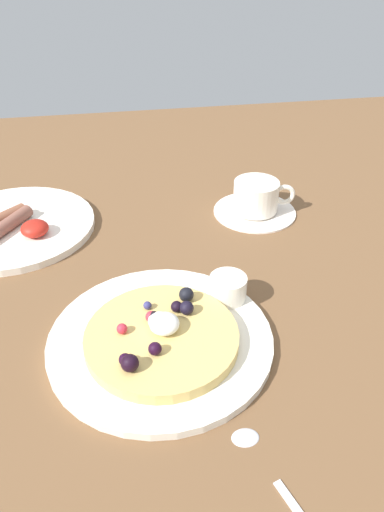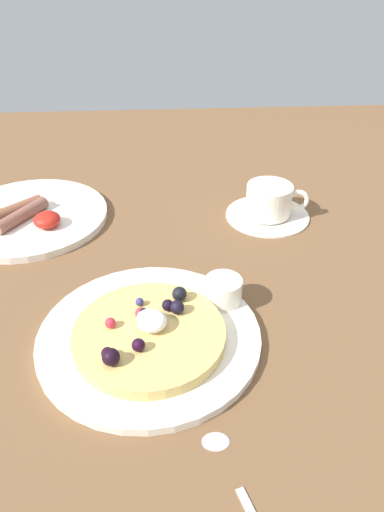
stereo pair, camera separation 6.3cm
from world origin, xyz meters
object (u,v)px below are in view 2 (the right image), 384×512
Objects in this scene: syrup_ramekin at (223,290)px; breakfast_plate at (29,217)px; coffee_saucer at (267,215)px; pancake_plate at (149,337)px; teaspoon at (234,477)px; coffee_cup at (270,199)px.

syrup_ramekin reaches higher than breakfast_plate.
coffee_saucer is at bearing -2.10° from breakfast_plate.
pancake_plate is 1.69× the size of teaspoon.
coffee_cup is 0.50m from teaspoon.
coffee_saucer is (0.41, -0.02, -0.00)m from breakfast_plate.
coffee_cup is (0.42, -0.02, 0.03)m from breakfast_plate.
breakfast_plate is (-0.31, 0.25, -0.02)m from syrup_ramekin.
breakfast_plate is (-0.21, 0.31, 0.00)m from pancake_plate.
breakfast_plate is 0.41m from coffee_saucer.
syrup_ramekin is 0.25m from teaspoon.
coffee_cup reaches higher than teaspoon.
teaspoon is at bearing -94.01° from syrup_ramekin.
pancake_plate is 5.53× the size of syrup_ramekin.
teaspoon is at bearing -59.50° from breakfast_plate.
syrup_ramekin is at bearing 85.99° from teaspoon.
coffee_saucer and teaspoon have the same top height.
breakfast_plate is 1.85× the size of coffee_saucer.
breakfast_plate is at bearing 120.50° from teaspoon.
coffee_cup is at bearing 54.77° from pancake_plate.
coffee_cup reaches higher than coffee_saucer.
teaspoon is (-0.02, -0.24, -0.03)m from syrup_ramekin.
pancake_plate is 0.20m from teaspoon.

